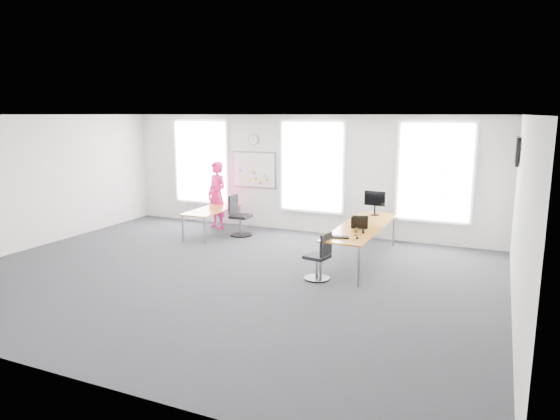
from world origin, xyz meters
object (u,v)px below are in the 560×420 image
at_px(chair_right, 320,259).
at_px(monitor, 375,201).
at_px(desk_left, 212,211).
at_px(headphones, 360,231).
at_px(person, 217,195).
at_px(desk_right, 362,228).
at_px(chair_left, 239,218).
at_px(keyboard, 338,237).

xyz_separation_m(chair_right, monitor, (0.39, 2.58, 0.70)).
height_order(desk_left, headphones, headphones).
relative_size(desk_left, person, 1.03).
distance_m(desk_right, desk_left, 4.11).
height_order(chair_left, headphones, chair_left).
distance_m(desk_right, monitor, 1.21).
height_order(chair_right, person, person).
distance_m(chair_right, headphones, 1.03).
bearing_deg(keyboard, chair_right, -154.19).
bearing_deg(monitor, headphones, -79.40).
relative_size(chair_right, monitor, 1.62).
height_order(chair_right, chair_left, chair_left).
xyz_separation_m(desk_left, chair_right, (3.63, -2.19, -0.22)).
relative_size(person, keyboard, 4.28).
distance_m(desk_right, chair_left, 3.56).
xyz_separation_m(person, keyboard, (4.18, -2.65, -0.12)).
height_order(desk_left, person, person).
bearing_deg(chair_left, keyboard, -124.66).
bearing_deg(desk_left, person, 112.50).
bearing_deg(desk_right, keyboard, -97.34).
bearing_deg(keyboard, desk_right, 63.11).
bearing_deg(headphones, chair_right, -128.82).
relative_size(desk_left, chair_left, 1.80).
xyz_separation_m(person, headphones, (4.46, -2.13, -0.08)).
relative_size(chair_right, keyboard, 2.14).
bearing_deg(chair_right, keyboard, 144.41).
height_order(desk_right, desk_left, desk_right).
bearing_deg(monitor, desk_left, -168.30).
relative_size(keyboard, monitor, 0.76).
xyz_separation_m(chair_right, keyboard, (0.25, 0.26, 0.38)).
bearing_deg(chair_right, chair_left, -119.68).
relative_size(chair_right, headphones, 4.73).
bearing_deg(person, desk_right, 2.59).
relative_size(chair_right, chair_left, 0.88).
xyz_separation_m(desk_left, chair_left, (0.63, 0.22, -0.17)).
height_order(desk_right, chair_left, chair_left).
bearing_deg(headphones, chair_left, 150.99).
height_order(chair_left, person, person).
distance_m(desk_right, keyboard, 1.19).
bearing_deg(desk_left, chair_right, -31.07).
xyz_separation_m(desk_left, person, (-0.30, 0.72, 0.28)).
bearing_deg(chair_right, headphones, 154.42).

